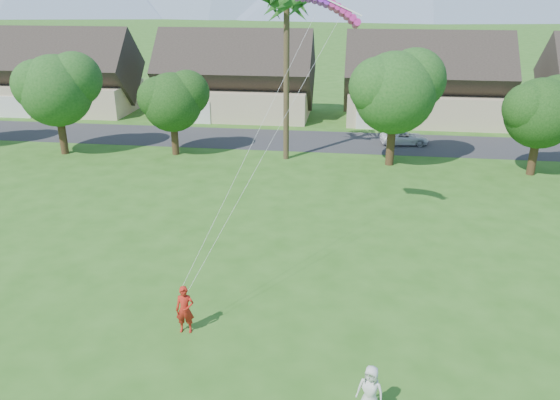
% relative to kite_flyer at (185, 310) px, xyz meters
% --- Properties ---
extents(street, '(90.00, 7.00, 0.01)m').
position_rel_kite_flyer_xyz_m(street, '(3.07, 28.97, -0.99)').
color(street, '#2D2D30').
rests_on(street, ground).
extents(kite_flyer, '(0.77, 0.54, 1.98)m').
position_rel_kite_flyer_xyz_m(kite_flyer, '(0.00, 0.00, 0.00)').
color(kite_flyer, red).
rests_on(kite_flyer, ground).
extents(watcher, '(1.01, 0.82, 1.78)m').
position_rel_kite_flyer_xyz_m(watcher, '(7.07, -3.54, -0.10)').
color(watcher, silver).
rests_on(watcher, ground).
extents(parked_car, '(4.29, 2.36, 1.14)m').
position_rel_kite_flyer_xyz_m(parked_car, '(10.63, 28.97, -0.42)').
color(parked_car, white).
rests_on(parked_car, ground).
extents(houses_row, '(72.75, 8.19, 8.86)m').
position_rel_kite_flyer_xyz_m(houses_row, '(3.56, 37.97, 2.45)').
color(houses_row, beige).
rests_on(houses_row, ground).
extents(tree_row, '(62.27, 6.67, 8.45)m').
position_rel_kite_flyer_xyz_m(tree_row, '(1.93, 22.89, 3.90)').
color(tree_row, '#47301C').
rests_on(tree_row, ground).
extents(fan_palm, '(3.00, 3.00, 13.80)m').
position_rel_kite_flyer_xyz_m(fan_palm, '(1.07, 23.47, 10.81)').
color(fan_palm, '#4C3D26').
rests_on(fan_palm, ground).
extents(parafoil_kite, '(3.24, 1.02, 0.50)m').
position_rel_kite_flyer_xyz_m(parafoil_kite, '(4.82, 8.79, 10.97)').
color(parafoil_kite, purple).
rests_on(parafoil_kite, ground).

